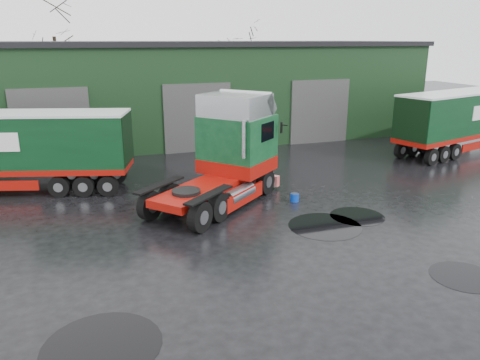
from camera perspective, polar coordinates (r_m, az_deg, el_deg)
name	(u,v)px	position (r m, az deg, el deg)	size (l,w,h in m)	color
ground	(243,252)	(14.90, 0.38, -8.83)	(100.00, 100.00, 0.00)	black
warehouse	(177,88)	(33.47, -7.73, 11.02)	(32.40, 12.40, 6.30)	black
hero_tractor	(211,153)	(18.31, -3.50, 3.28)	(2.97, 6.99, 4.34)	#104322
lorry_right	(465,121)	(30.82, 25.78, 6.49)	(2.38, 13.75, 3.61)	silver
wash_bucket	(295,197)	(19.46, 6.67, -2.13)	(0.35, 0.35, 0.33)	#0833B6
tree_back_a	(57,60)	(42.75, -21.44, 13.42)	(4.40, 4.40, 9.50)	black
tree_back_b	(239,69)	(45.13, -0.06, 13.39)	(4.40, 4.40, 7.50)	black
puddle_0	(102,346)	(11.28, -16.46, -18.81)	(2.63, 2.63, 0.01)	black
puddle_1	(325,226)	(17.15, 10.32, -5.54)	(2.64, 2.64, 0.01)	black
puddle_3	(464,277)	(14.92, 25.66, -10.56)	(1.90, 1.90, 0.01)	black
puddle_4	(357,216)	(18.32, 14.09, -4.30)	(2.05, 2.05, 0.01)	black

